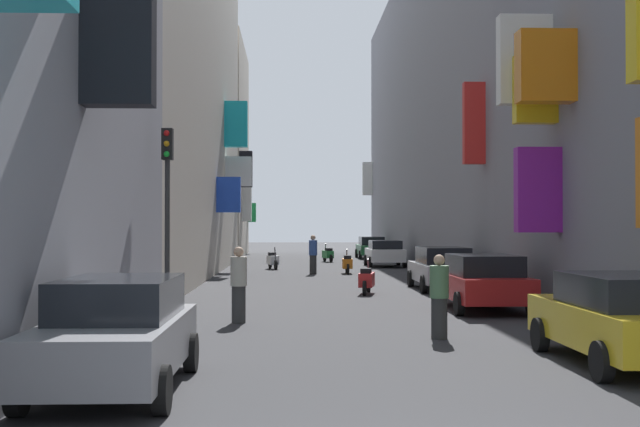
% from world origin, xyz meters
% --- Properties ---
extents(ground_plane, '(140.00, 140.00, 0.00)m').
position_xyz_m(ground_plane, '(0.00, 30.00, 0.00)').
color(ground_plane, '#2D2D30').
extents(building_left_mid_a, '(7.35, 30.77, 19.38)m').
position_xyz_m(building_left_mid_a, '(-8.00, 30.90, 9.69)').
color(building_left_mid_a, '#B2A899').
rests_on(building_left_mid_a, ground).
extents(building_left_mid_c, '(6.85, 12.54, 15.41)m').
position_xyz_m(building_left_mid_c, '(-7.99, 53.72, 7.70)').
color(building_left_mid_c, '#B2A899').
rests_on(building_left_mid_c, ground).
extents(building_right_mid_b, '(6.78, 39.71, 17.41)m').
position_xyz_m(building_right_mid_b, '(8.00, 40.14, 8.70)').
color(building_right_mid_b, gray).
rests_on(building_right_mid_b, ground).
extents(parked_car_grey, '(1.87, 4.28, 1.53)m').
position_xyz_m(parked_car_grey, '(-4.00, 5.26, 0.79)').
color(parked_car_grey, slate).
rests_on(parked_car_grey, ground).
extents(parked_car_silver, '(1.91, 4.43, 1.49)m').
position_xyz_m(parked_car_silver, '(3.64, 22.12, 0.78)').
color(parked_car_silver, '#B7B7BC').
rests_on(parked_car_silver, ground).
extents(parked_car_white, '(2.00, 3.92, 1.42)m').
position_xyz_m(parked_car_white, '(3.51, 38.00, 0.76)').
color(parked_car_white, white).
rests_on(parked_car_white, ground).
extents(parked_car_yellow, '(1.85, 4.36, 1.47)m').
position_xyz_m(parked_car_yellow, '(3.66, 6.95, 0.77)').
color(parked_car_yellow, gold).
rests_on(parked_car_yellow, ground).
extents(parked_car_green, '(1.92, 4.47, 1.47)m').
position_xyz_m(parked_car_green, '(3.86, 48.85, 0.77)').
color(parked_car_green, '#236638').
rests_on(parked_car_green, ground).
extents(parked_car_red, '(2.01, 4.29, 1.47)m').
position_xyz_m(parked_car_red, '(3.47, 15.46, 0.77)').
color(parked_car_red, '#B21E1E').
rests_on(parked_car_red, ground).
extents(scooter_white, '(0.68, 1.81, 1.13)m').
position_xyz_m(scooter_white, '(-2.52, 35.72, 0.46)').
color(scooter_white, silver).
rests_on(scooter_white, ground).
extents(scooter_green, '(0.69, 1.89, 1.13)m').
position_xyz_m(scooter_green, '(0.68, 43.63, 0.46)').
color(scooter_green, '#287F3D').
rests_on(scooter_green, ground).
extents(scooter_red, '(0.65, 1.92, 1.13)m').
position_xyz_m(scooter_red, '(0.87, 20.60, 0.46)').
color(scooter_red, red).
rests_on(scooter_red, ground).
extents(scooter_orange, '(0.46, 1.81, 1.13)m').
position_xyz_m(scooter_orange, '(1.03, 31.77, 0.46)').
color(scooter_orange, orange).
rests_on(scooter_orange, ground).
extents(pedestrian_crossing, '(0.52, 0.52, 1.67)m').
position_xyz_m(pedestrian_crossing, '(1.32, 10.08, 0.83)').
color(pedestrian_crossing, '#2C2C2C').
rests_on(pedestrian_crossing, ground).
extents(pedestrian_near_left, '(0.49, 0.49, 1.80)m').
position_xyz_m(pedestrian_near_left, '(-0.58, 31.28, 0.90)').
color(pedestrian_near_left, '#2A2A2A').
rests_on(pedestrian_near_left, ground).
extents(pedestrian_near_right, '(0.40, 0.40, 1.75)m').
position_xyz_m(pedestrian_near_right, '(-2.82, 12.86, 0.88)').
color(pedestrian_near_right, '#333333').
rests_on(pedestrian_near_right, ground).
extents(traffic_light_near_corner, '(0.26, 0.34, 4.57)m').
position_xyz_m(traffic_light_near_corner, '(-4.57, 13.60, 3.09)').
color(traffic_light_near_corner, '#2D2D2D').
rests_on(traffic_light_near_corner, ground).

